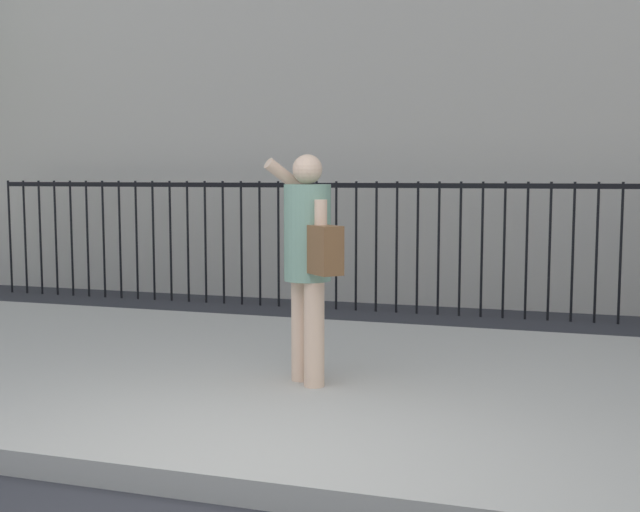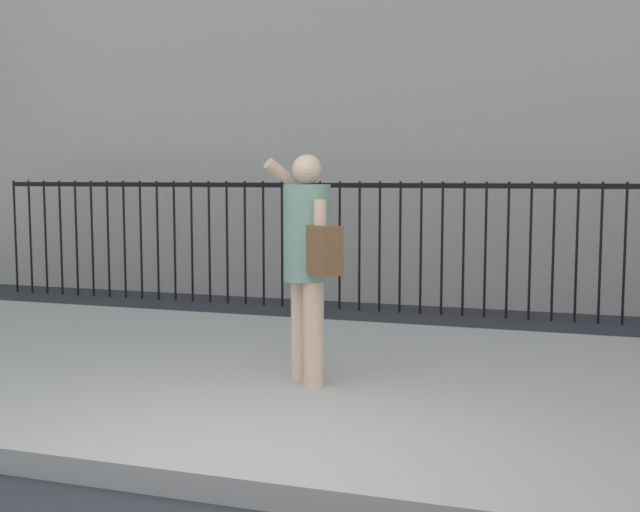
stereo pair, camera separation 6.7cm
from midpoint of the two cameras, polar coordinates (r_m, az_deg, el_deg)
name	(u,v)px [view 1 (the left image)]	position (r m, az deg, el deg)	size (l,w,h in m)	color
ground_plane	(226,506)	(4.26, -7.24, -17.31)	(60.00, 60.00, 0.00)	#333338
sidewalk	(344,384)	(6.19, 1.40, -9.12)	(28.00, 4.40, 0.15)	#B2ADA3
iron_fence	(428,230)	(9.62, 7.55, 1.86)	(12.03, 0.04, 1.60)	black
pedestrian_on_phone	(309,252)	(5.73, -1.11, 0.29)	(0.69, 0.68, 1.67)	beige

